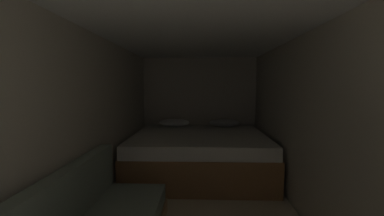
% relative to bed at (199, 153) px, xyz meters
% --- Properties ---
extents(wall_back, '(2.34, 0.05, 1.99)m').
position_rel_bed_xyz_m(wall_back, '(0.00, 0.96, 0.66)').
color(wall_back, beige).
rests_on(wall_back, ground).
extents(wall_left, '(0.05, 5.01, 1.99)m').
position_rel_bed_xyz_m(wall_left, '(-1.15, -1.57, 0.66)').
color(wall_left, beige).
rests_on(wall_left, ground).
extents(wall_right, '(0.05, 5.01, 1.99)m').
position_rel_bed_xyz_m(wall_right, '(1.15, -1.57, 0.66)').
color(wall_right, beige).
rests_on(wall_right, ground).
extents(ceiling_slab, '(2.34, 5.01, 0.05)m').
position_rel_bed_xyz_m(ceiling_slab, '(0.00, -1.57, 1.68)').
color(ceiling_slab, white).
rests_on(ceiling_slab, wall_left).
extents(bed, '(2.12, 1.80, 0.81)m').
position_rel_bed_xyz_m(bed, '(0.00, 0.00, 0.00)').
color(bed, olive).
rests_on(bed, ground).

